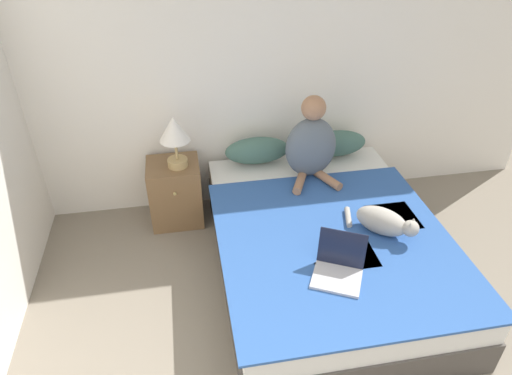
{
  "coord_description": "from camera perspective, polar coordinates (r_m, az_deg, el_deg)",
  "views": [
    {
      "loc": [
        -0.8,
        -0.43,
        2.56
      ],
      "look_at": [
        -0.35,
        2.08,
        0.82
      ],
      "focal_mm": 32.0,
      "sensor_mm": 36.0,
      "label": 1
    }
  ],
  "objects": [
    {
      "name": "pillow_near",
      "position": [
        3.98,
        0.13,
        4.65
      ],
      "size": [
        0.56,
        0.22,
        0.24
      ],
      "color": "#42665B",
      "rests_on": "bed"
    },
    {
      "name": "bed",
      "position": [
        3.53,
        8.59,
        -7.44
      ],
      "size": [
        1.62,
        2.13,
        0.47
      ],
      "color": "#4C4742",
      "rests_on": "ground_plane"
    },
    {
      "name": "person_sitting",
      "position": [
        3.74,
        6.91,
        5.37
      ],
      "size": [
        0.42,
        0.41,
        0.71
      ],
      "color": "slate",
      "rests_on": "bed"
    },
    {
      "name": "table_lamp",
      "position": [
        3.7,
        -10.16,
        6.69
      ],
      "size": [
        0.25,
        0.25,
        0.45
      ],
      "color": "tan",
      "rests_on": "nightstand"
    },
    {
      "name": "cat_tabby",
      "position": [
        3.31,
        15.7,
        -4.11
      ],
      "size": [
        0.42,
        0.47,
        0.19
      ],
      "rotation": [
        0.0,
        0.0,
        -0.78
      ],
      "color": "#A8A399",
      "rests_on": "bed"
    },
    {
      "name": "nightstand",
      "position": [
        4.04,
        -10.02,
        -0.59
      ],
      "size": [
        0.44,
        0.42,
        0.57
      ],
      "color": "brown",
      "rests_on": "ground_plane"
    },
    {
      "name": "pillow_far",
      "position": [
        4.15,
        9.86,
        5.43
      ],
      "size": [
        0.56,
        0.22,
        0.24
      ],
      "color": "#42665B",
      "rests_on": "bed"
    },
    {
      "name": "wall_back",
      "position": [
        3.91,
        2.29,
        15.07
      ],
      "size": [
        5.06,
        0.05,
        2.55
      ],
      "color": "white",
      "rests_on": "ground_plane"
    },
    {
      "name": "laptop_open",
      "position": [
        2.95,
        10.28,
        -9.83
      ],
      "size": [
        0.4,
        0.4,
        0.26
      ],
      "rotation": [
        0.0,
        0.0,
        -0.47
      ],
      "color": "#B7B7BC",
      "rests_on": "bed"
    }
  ]
}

